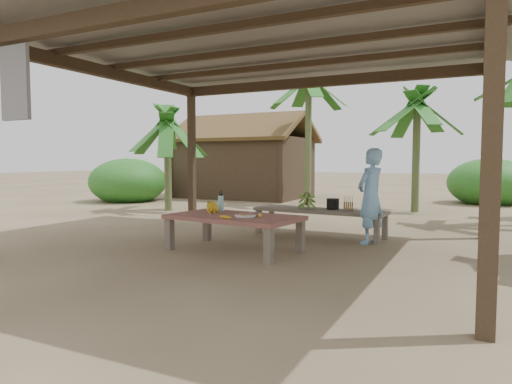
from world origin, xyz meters
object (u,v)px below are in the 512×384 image
at_px(ripe_banana_bunch, 208,206).
at_px(plate, 245,216).
at_px(cooking_pot, 333,204).
at_px(woman, 371,196).
at_px(water_flask, 221,203).
at_px(work_table, 234,220).
at_px(bench, 319,213).

height_order(ripe_banana_bunch, plate, ripe_banana_bunch).
xyz_separation_m(cooking_pot, woman, (0.70, -0.39, 0.19)).
distance_m(water_flask, cooking_pot, 1.94).
bearing_deg(ripe_banana_bunch, cooking_pot, 50.20).
height_order(work_table, cooking_pot, cooking_pot).
bearing_deg(bench, cooking_pot, 25.47).
xyz_separation_m(ripe_banana_bunch, woman, (2.08, 1.26, 0.13)).
relative_size(bench, woman, 1.55).
xyz_separation_m(plate, woman, (1.35, 1.50, 0.20)).
bearing_deg(woman, bench, -87.85).
bearing_deg(plate, ripe_banana_bunch, 162.06).
bearing_deg(work_table, bench, 75.07).
distance_m(plate, cooking_pot, 2.00).
bearing_deg(cooking_pot, bench, -158.99).
bearing_deg(work_table, plate, -17.76).
relative_size(ripe_banana_bunch, cooking_pot, 1.44).
distance_m(work_table, water_flask, 0.58).
height_order(bench, ripe_banana_bunch, ripe_banana_bunch).
xyz_separation_m(ripe_banana_bunch, cooking_pot, (1.38, 1.66, -0.05)).
xyz_separation_m(bench, woman, (0.91, -0.31, 0.33)).
xyz_separation_m(bench, water_flask, (-1.09, -1.36, 0.23)).
bearing_deg(plate, work_table, 155.67).
distance_m(bench, woman, 1.01).
xyz_separation_m(water_flask, cooking_pot, (1.30, 1.44, -0.09)).
relative_size(bench, water_flask, 7.33).
distance_m(ripe_banana_bunch, plate, 0.77).
distance_m(work_table, bench, 1.84).
height_order(ripe_banana_bunch, woman, woman).
height_order(work_table, ripe_banana_bunch, ripe_banana_bunch).
relative_size(work_table, ripe_banana_bunch, 6.48).
distance_m(plate, woman, 2.03).
bearing_deg(ripe_banana_bunch, plate, -17.94).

